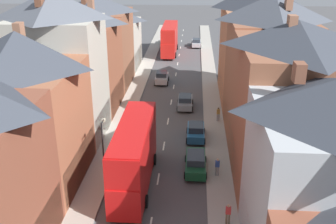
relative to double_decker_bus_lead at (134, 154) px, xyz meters
name	(u,v)px	position (x,y,z in m)	size (l,w,h in m)	color
pavement_left	(133,95)	(-3.29, 20.93, -2.75)	(2.20, 104.00, 0.14)	#A8A399
pavement_right	(211,97)	(6.91, 20.93, -2.75)	(2.20, 104.00, 0.14)	#A8A399
centre_line_dashes	(171,102)	(1.81, 18.93, -2.81)	(0.14, 97.80, 0.01)	silver
terrace_row_left	(43,96)	(-8.38, 3.75, 3.28)	(8.00, 69.11, 14.48)	brown
terrace_row_right	(292,112)	(12.00, 0.71, 3.67)	(8.00, 55.35, 14.35)	#BCB7A8
double_decker_bus_lead	(134,154)	(0.00, 0.00, 0.00)	(2.74, 10.80, 5.30)	red
double_decker_bus_mid_street	(170,39)	(0.00, 43.82, 0.00)	(2.74, 10.80, 5.30)	red
car_near_blue	(196,43)	(4.91, 49.87, -2.01)	(1.90, 4.58, 1.59)	#B7BABF
car_near_silver	(166,40)	(-1.29, 51.78, -2.00)	(1.90, 4.42, 1.62)	black
car_parked_right_a	(185,101)	(3.61, 17.17, -2.00)	(1.90, 4.16, 1.61)	gray
car_mid_black	(196,162)	(4.91, 2.50, -1.97)	(1.90, 4.55, 1.67)	#144728
car_mid_white	(196,131)	(4.91, 8.72, -1.98)	(1.90, 3.90, 1.67)	#236093
car_far_grey	(162,77)	(0.01, 26.50, -1.96)	(1.90, 3.87, 1.70)	#B7BABF
pedestrian_near_right	(228,213)	(7.16, -4.71, -1.78)	(0.36, 0.22, 1.61)	brown
pedestrian_mid_left	(217,166)	(6.72, 1.62, -1.78)	(0.36, 0.22, 1.61)	gray
pedestrian_mid_right	(115,143)	(-2.59, 5.16, -1.78)	(0.36, 0.22, 1.61)	gray
pedestrian_far_left	(218,113)	(7.37, 13.10, -1.78)	(0.36, 0.22, 1.61)	gray
street_lamp	(103,148)	(-2.44, 0.02, 0.43)	(0.20, 1.12, 5.50)	black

